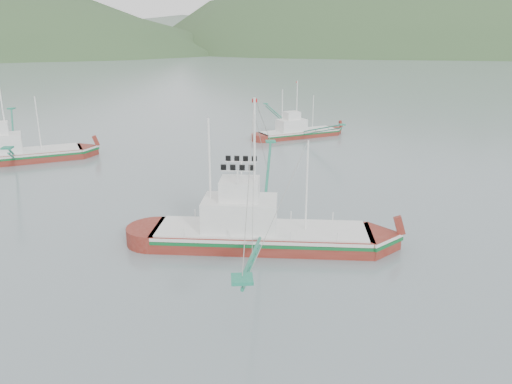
{
  "coord_description": "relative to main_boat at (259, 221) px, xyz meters",
  "views": [
    {
      "loc": [
        -2.85,
        -32.29,
        15.52
      ],
      "look_at": [
        0.0,
        6.0,
        3.2
      ],
      "focal_mm": 35.0,
      "sensor_mm": 36.0,
      "label": 1
    }
  ],
  "objects": [
    {
      "name": "bg_boat_left",
      "position": [
        -28.56,
        27.82,
        0.33
      ],
      "size": [
        16.47,
        27.94,
        11.72
      ],
      "rotation": [
        0.0,
        0.0,
        0.35
      ],
      "color": "maroon",
      "rests_on": "ground"
    },
    {
      "name": "main_boat",
      "position": [
        0.0,
        0.0,
        0.0
      ],
      "size": [
        16.9,
        29.6,
        12.05
      ],
      "rotation": [
        0.0,
        0.0,
        -0.15
      ],
      "color": "maroon",
      "rests_on": "ground"
    },
    {
      "name": "headland_right",
      "position": [
        240.05,
        427.38,
        -1.98
      ],
      "size": [
        684.0,
        432.0,
        306.0
      ],
      "primitive_type": "ellipsoid",
      "color": "#2E4A26",
      "rests_on": "ground"
    },
    {
      "name": "ridge_distant",
      "position": [
        30.05,
        557.38,
        -1.98
      ],
      "size": [
        960.0,
        400.0,
        240.0
      ],
      "primitive_type": "ellipsoid",
      "color": "slate",
      "rests_on": "ground"
    },
    {
      "name": "ground",
      "position": [
        0.05,
        -2.62,
        -1.98
      ],
      "size": [
        1200.0,
        1200.0,
        0.0
      ],
      "primitive_type": "plane",
      "color": "slate",
      "rests_on": "ground"
    },
    {
      "name": "bg_boat_far",
      "position": [
        9.34,
        40.69,
        -0.14
      ],
      "size": [
        12.95,
        21.91,
        9.23
      ],
      "rotation": [
        0.0,
        0.0,
        0.37
      ],
      "color": "maroon",
      "rests_on": "ground"
    }
  ]
}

